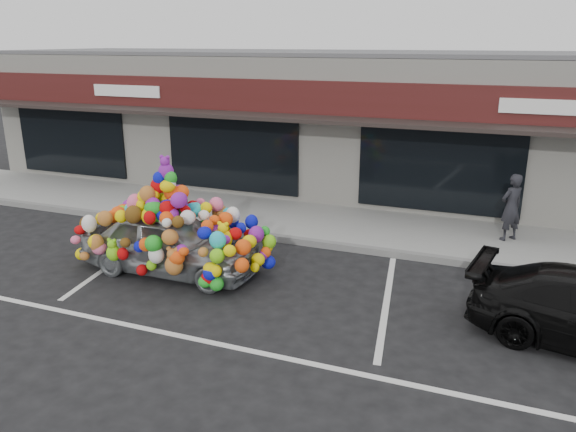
% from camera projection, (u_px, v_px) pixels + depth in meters
% --- Properties ---
extents(ground, '(90.00, 90.00, 0.00)m').
position_uv_depth(ground, '(246.00, 283.00, 11.22)').
color(ground, black).
rests_on(ground, ground).
extents(shop_building, '(24.00, 7.20, 4.31)m').
position_uv_depth(shop_building, '(357.00, 121.00, 18.08)').
color(shop_building, silver).
rests_on(shop_building, ground).
extents(sidewalk, '(26.00, 3.00, 0.15)m').
position_uv_depth(sidewalk, '(311.00, 222.00, 14.76)').
color(sidewalk, gray).
rests_on(sidewalk, ground).
extents(kerb, '(26.00, 0.18, 0.16)m').
position_uv_depth(kerb, '(291.00, 240.00, 13.42)').
color(kerb, slate).
rests_on(kerb, ground).
extents(parking_stripe_left, '(0.73, 4.37, 0.01)m').
position_uv_depth(parking_stripe_left, '(120.00, 258.00, 12.51)').
color(parking_stripe_left, silver).
rests_on(parking_stripe_left, ground).
extents(parking_stripe_mid, '(0.73, 4.37, 0.01)m').
position_uv_depth(parking_stripe_mid, '(387.00, 301.00, 10.43)').
color(parking_stripe_mid, silver).
rests_on(parking_stripe_mid, ground).
extents(lane_line, '(14.00, 0.12, 0.01)m').
position_uv_depth(lane_line, '(300.00, 361.00, 8.49)').
color(lane_line, silver).
rests_on(lane_line, ground).
extents(toy_car, '(2.78, 4.07, 2.36)m').
position_uv_depth(toy_car, '(170.00, 235.00, 11.55)').
color(toy_car, gray).
rests_on(toy_car, ground).
extents(pedestrian_a, '(0.68, 0.68, 1.59)m').
position_uv_depth(pedestrian_a, '(511.00, 207.00, 12.99)').
color(pedestrian_a, black).
rests_on(pedestrian_a, sidewalk).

